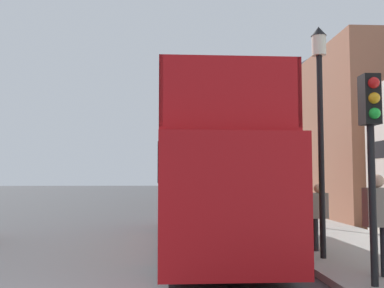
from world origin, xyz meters
name	(u,v)px	position (x,y,z in m)	size (l,w,h in m)	color
ground_plane	(123,209)	(0.00, 21.00, 0.00)	(144.00, 144.00, 0.00)	#3D3D3F
sidewalk	(256,211)	(7.45, 18.00, 0.07)	(3.93, 108.00, 0.14)	#999993
brick_terrace_rear	(318,129)	(12.42, 22.24, 5.00)	(6.00, 24.71, 10.00)	#9E664C
tour_bus	(203,183)	(3.66, 6.71, 1.75)	(2.60, 11.42, 4.01)	red
parked_car_ahead_of_bus	(203,202)	(4.36, 15.65, 0.70)	(1.82, 4.03, 1.50)	silver
pedestrian_nearest	(378,215)	(6.44, 1.77, 1.24)	(0.48, 0.26, 1.83)	#232328
pedestrian_second	(319,210)	(6.32, 4.62, 1.11)	(0.42, 0.23, 1.61)	#232328
traffic_signal	(371,130)	(6.03, 1.07, 2.72)	(0.28, 0.42, 3.51)	black
lamp_post_nearest	(320,99)	(6.07, 3.63, 3.69)	(0.35, 0.35, 5.21)	black
lamp_post_second	(248,138)	(6.10, 12.89, 3.58)	(0.35, 0.35, 5.03)	black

